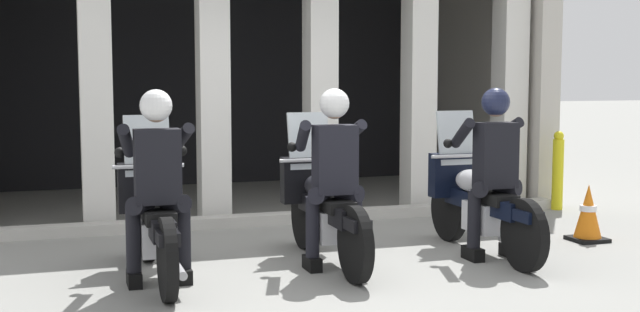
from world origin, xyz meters
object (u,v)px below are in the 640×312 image
(motorcycle_left, at_px, (154,218))
(traffic_cone_flank, at_px, (588,213))
(police_officer_center, at_px, (334,163))
(motorcycle_right, at_px, (477,201))
(motorcycle_center, at_px, (323,207))
(police_officer_left, at_px, (157,170))
(bollard_kerbside, at_px, (558,171))
(police_officer_right, at_px, (494,158))

(motorcycle_left, relative_size, traffic_cone_flank, 3.46)
(police_officer_center, relative_size, motorcycle_right, 0.78)
(motorcycle_left, height_order, motorcycle_right, same)
(motorcycle_center, height_order, traffic_cone_flank, motorcycle_center)
(police_officer_left, height_order, motorcycle_right, police_officer_left)
(police_officer_left, height_order, bollard_kerbside, police_officer_left)
(motorcycle_center, relative_size, traffic_cone_flank, 3.46)
(motorcycle_right, bearing_deg, motorcycle_left, -176.16)
(traffic_cone_flank, bearing_deg, police_officer_left, -175.32)
(police_officer_left, xyz_separation_m, motorcycle_center, (1.53, 0.35, -0.44))
(police_officer_right, xyz_separation_m, bollard_kerbside, (2.23, 2.19, -0.44))
(bollard_kerbside, bearing_deg, motorcycle_left, -160.47)
(motorcycle_center, bearing_deg, bollard_kerbside, 22.91)
(police_officer_left, distance_m, traffic_cone_flank, 4.47)
(police_officer_left, distance_m, motorcycle_right, 3.10)
(motorcycle_right, bearing_deg, motorcycle_center, -179.11)
(police_officer_left, height_order, traffic_cone_flank, police_officer_left)
(motorcycle_center, xyz_separation_m, motorcycle_right, (1.53, -0.09, 0.00))
(traffic_cone_flank, distance_m, bollard_kerbside, 2.01)
(motorcycle_center, height_order, police_officer_center, police_officer_center)
(motorcycle_left, height_order, police_officer_center, police_officer_center)
(motorcycle_center, xyz_separation_m, bollard_kerbside, (3.76, 1.81, -0.00))
(police_officer_left, xyz_separation_m, motorcycle_right, (3.06, 0.25, -0.44))
(police_officer_right, distance_m, bollard_kerbside, 3.15)
(police_officer_right, distance_m, traffic_cone_flank, 1.55)
(police_officer_center, xyz_separation_m, traffic_cone_flank, (2.88, 0.30, -0.65))
(motorcycle_left, relative_size, bollard_kerbside, 2.03)
(police_officer_left, relative_size, police_officer_center, 1.00)
(traffic_cone_flank, height_order, bollard_kerbside, bollard_kerbside)
(police_officer_center, xyz_separation_m, police_officer_right, (1.53, -0.09, -0.00))
(traffic_cone_flank, bearing_deg, motorcycle_left, -179.00)
(police_officer_center, relative_size, police_officer_right, 1.00)
(motorcycle_center, distance_m, motorcycle_right, 1.53)
(police_officer_right, bearing_deg, motorcycle_right, 94.14)
(motorcycle_center, xyz_separation_m, traffic_cone_flank, (2.87, 0.01, -0.21))
(police_officer_center, bearing_deg, bollard_kerbside, 26.30)
(motorcycle_left, height_order, traffic_cone_flank, motorcycle_left)
(police_officer_right, relative_size, traffic_cone_flank, 2.69)
(motorcycle_left, distance_m, motorcycle_center, 1.53)
(police_officer_center, distance_m, bollard_kerbside, 4.32)
(motorcycle_center, relative_size, police_officer_right, 1.29)
(police_officer_right, bearing_deg, motorcycle_center, 170.52)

